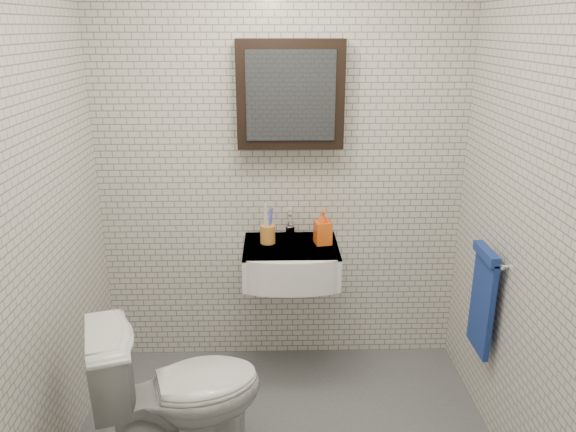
% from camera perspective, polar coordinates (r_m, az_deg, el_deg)
% --- Properties ---
extents(room_shell, '(2.22, 2.02, 2.51)m').
position_cam_1_polar(room_shell, '(2.34, -0.35, 3.97)').
color(room_shell, silver).
rests_on(room_shell, ground).
extents(washbasin, '(0.55, 0.50, 0.20)m').
position_cam_1_polar(washbasin, '(3.27, 0.31, -4.79)').
color(washbasin, white).
rests_on(washbasin, room_shell).
extents(faucet, '(0.06, 0.20, 0.15)m').
position_cam_1_polar(faucet, '(3.40, 0.22, -0.97)').
color(faucet, silver).
rests_on(faucet, washbasin).
extents(mirror_cabinet, '(0.60, 0.15, 0.60)m').
position_cam_1_polar(mirror_cabinet, '(3.21, 0.24, 12.25)').
color(mirror_cabinet, black).
rests_on(mirror_cabinet, room_shell).
extents(towel_rail, '(0.09, 0.30, 0.58)m').
position_cam_1_polar(towel_rail, '(3.13, 19.20, -7.69)').
color(towel_rail, silver).
rests_on(towel_rail, room_shell).
extents(toothbrush_cup, '(0.12, 0.12, 0.24)m').
position_cam_1_polar(toothbrush_cup, '(3.30, -2.08, -1.75)').
color(toothbrush_cup, orange).
rests_on(toothbrush_cup, washbasin).
extents(soap_bottle, '(0.11, 0.11, 0.21)m').
position_cam_1_polar(soap_bottle, '(3.27, 3.57, -1.12)').
color(soap_bottle, orange).
rests_on(soap_bottle, washbasin).
extents(toilet, '(0.88, 0.66, 0.80)m').
position_cam_1_polar(toilet, '(2.87, -10.95, -17.17)').
color(toilet, white).
rests_on(toilet, ground).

